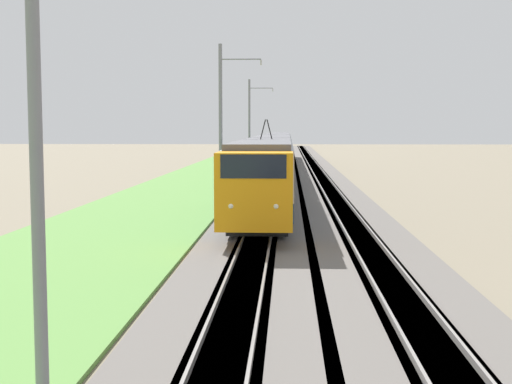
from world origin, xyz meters
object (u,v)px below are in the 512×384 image
passenger_train (276,152)px  catenary_mast_mid (221,123)px  catenary_mast_far (250,125)px  catenary_mast_near (39,125)px

passenger_train → catenary_mast_mid: bearing=-6.5°
passenger_train → catenary_mast_far: bearing=-157.3°
catenary_mast_mid → catenary_mast_far: size_ratio=1.00×
catenary_mast_far → catenary_mast_mid: bearing=-180.0°
catenary_mast_near → catenary_mast_far: size_ratio=0.94×
catenary_mast_near → catenary_mast_mid: size_ratio=0.95×
passenger_train → catenary_mast_mid: size_ratio=8.75×
catenary_mast_near → catenary_mast_far: catenary_mast_far is taller
passenger_train → catenary_mast_near: catenary_mast_near is taller
passenger_train → catenary_mast_far: catenary_mast_far is taller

